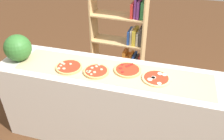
# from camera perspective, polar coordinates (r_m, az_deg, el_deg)

# --- Properties ---
(ground_plane) EXTENTS (12.00, 12.00, 0.00)m
(ground_plane) POSITION_cam_1_polar(r_m,az_deg,el_deg) (2.93, 0.00, -15.68)
(ground_plane) COLOR #4C2D19
(counter) EXTENTS (2.38, 0.59, 0.93)m
(counter) POSITION_cam_1_polar(r_m,az_deg,el_deg) (2.60, 0.00, -8.96)
(counter) COLOR beige
(counter) RESTS_ON ground_plane
(parchment_paper) EXTENTS (1.94, 0.42, 0.00)m
(parchment_paper) POSITION_cam_1_polar(r_m,az_deg,el_deg) (2.30, 0.00, -0.39)
(parchment_paper) COLOR tan
(parchment_paper) RESTS_ON counter
(pizza_mushroom_0) EXTENTS (0.26, 0.26, 0.03)m
(pizza_mushroom_0) POSITION_cam_1_polar(r_m,az_deg,el_deg) (2.39, -10.51, 0.71)
(pizza_mushroom_0) COLOR tan
(pizza_mushroom_0) RESTS_ON parchment_paper
(pizza_mushroom_1) EXTENTS (0.25, 0.25, 0.03)m
(pizza_mushroom_1) POSITION_cam_1_polar(r_m,az_deg,el_deg) (2.29, -3.89, -0.32)
(pizza_mushroom_1) COLOR tan
(pizza_mushroom_1) RESTS_ON parchment_paper
(pizza_pepperoni_2) EXTENTS (0.27, 0.27, 0.03)m
(pizza_pepperoni_2) POSITION_cam_1_polar(r_m,az_deg,el_deg) (2.31, 3.82, 0.04)
(pizza_pepperoni_2) COLOR tan
(pizza_pepperoni_2) RESTS_ON parchment_paper
(pizza_mozzarella_3) EXTENTS (0.27, 0.27, 0.02)m
(pizza_mozzarella_3) POSITION_cam_1_polar(r_m,az_deg,el_deg) (2.23, 10.75, -2.00)
(pizza_mozzarella_3) COLOR #E5C17F
(pizza_mozzarella_3) RESTS_ON parchment_paper
(watermelon) EXTENTS (0.28, 0.28, 0.28)m
(watermelon) POSITION_cam_1_polar(r_m,az_deg,el_deg) (2.62, -22.03, 5.04)
(watermelon) COLOR #2D6628
(watermelon) RESTS_ON counter
(bookshelf) EXTENTS (0.75, 0.31, 1.50)m
(bookshelf) POSITION_cam_1_polar(r_m,az_deg,el_deg) (3.28, 3.29, 6.35)
(bookshelf) COLOR tan
(bookshelf) RESTS_ON ground_plane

